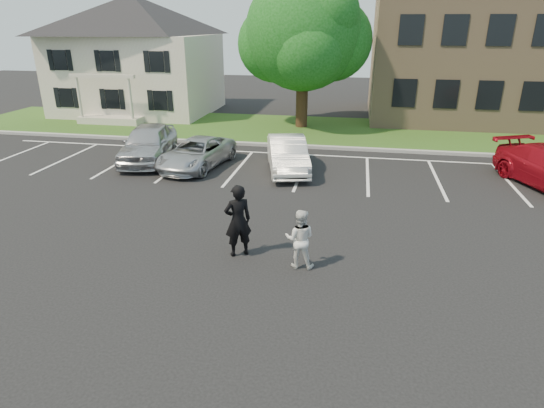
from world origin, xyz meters
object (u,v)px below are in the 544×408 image
(house, at_px, (137,56))
(car_silver_west, at_px, (148,143))
(car_silver_minivan, at_px, (197,153))
(man_white_shirt, at_px, (300,239))
(car_white_sedan, at_px, (288,154))
(man_black_suit, at_px, (238,221))
(tree, at_px, (305,34))

(house, distance_m, car_silver_west, 13.32)
(car_silver_west, height_order, car_silver_minivan, car_silver_west)
(car_silver_west, bearing_deg, man_white_shirt, -56.69)
(house, relative_size, man_white_shirt, 6.42)
(house, xyz_separation_m, man_white_shirt, (13.94, -20.12, -3.03))
(house, height_order, man_white_shirt, house)
(car_white_sedan, bearing_deg, car_silver_west, 162.89)
(man_white_shirt, bearing_deg, car_silver_minivan, -55.35)
(man_black_suit, distance_m, car_silver_west, 10.38)
(man_white_shirt, relative_size, car_silver_minivan, 0.36)
(man_black_suit, height_order, man_white_shirt, man_black_suit)
(car_silver_west, bearing_deg, tree, 43.91)
(car_silver_minivan, bearing_deg, car_white_sedan, 12.50)
(car_silver_west, xyz_separation_m, car_white_sedan, (6.52, -0.34, -0.11))
(house, xyz_separation_m, car_white_sedan, (12.37, -11.92, -3.10))
(car_silver_west, relative_size, car_white_sedan, 1.12)
(tree, distance_m, man_black_suit, 17.22)
(tree, height_order, man_black_suit, tree)
(tree, height_order, man_white_shirt, tree)
(car_silver_minivan, distance_m, car_white_sedan, 4.02)
(house, height_order, car_white_sedan, house)
(car_silver_minivan, bearing_deg, car_silver_west, 177.18)
(house, xyz_separation_m, car_silver_minivan, (8.35, -12.13, -3.20))
(tree, bearing_deg, car_white_sedan, -87.48)
(man_white_shirt, distance_m, car_silver_west, 11.77)
(tree, bearing_deg, car_silver_west, -125.90)
(tree, distance_m, car_silver_west, 11.40)
(man_black_suit, xyz_separation_m, car_white_sedan, (0.15, 7.85, -0.30))
(man_black_suit, bearing_deg, house, -89.44)
(car_silver_west, bearing_deg, car_white_sedan, -13.16)
(car_silver_west, distance_m, car_white_sedan, 6.53)
(house, xyz_separation_m, car_silver_west, (5.84, -11.59, -2.99))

